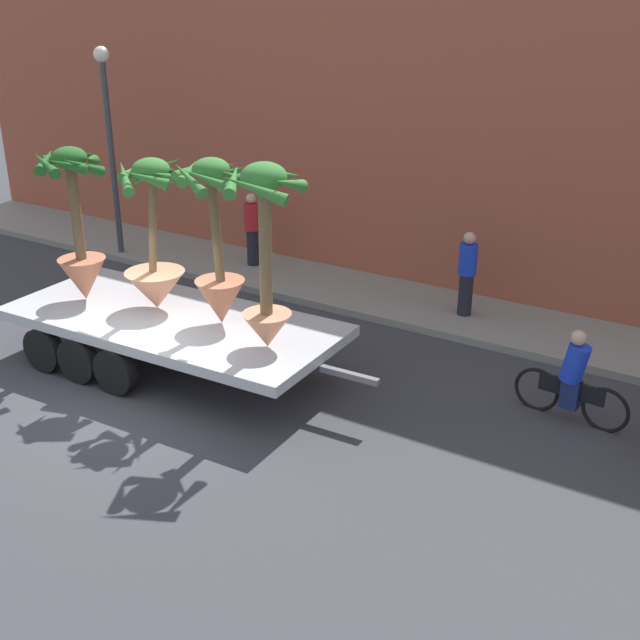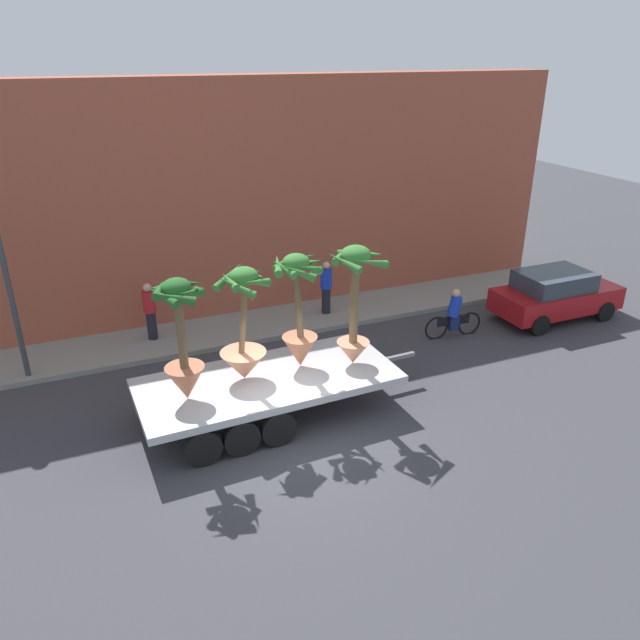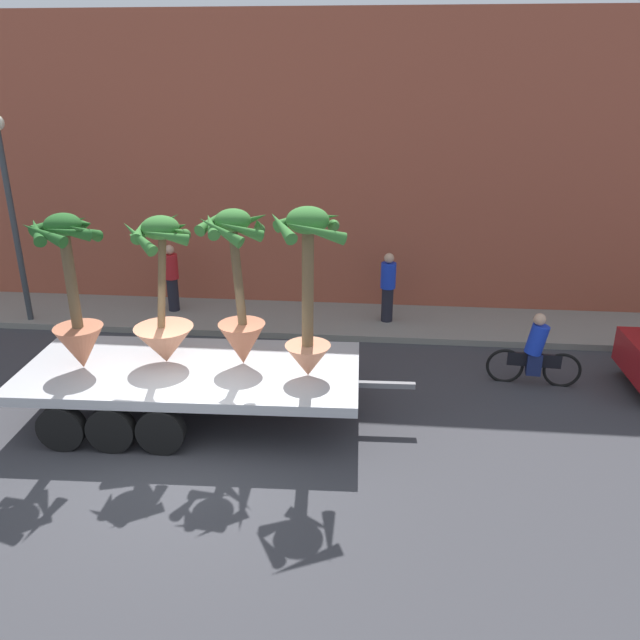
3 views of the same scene
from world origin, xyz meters
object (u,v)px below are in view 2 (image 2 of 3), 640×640
object	(u,v)px
pedestrian_far_left	(150,310)
street_lamp	(3,262)
flatbed_trailer	(259,387)
potted_palm_rear	(244,339)
potted_palm_extra	(183,348)
pedestrian_near_gate	(326,287)
potted_palm_middle	(298,317)
parked_car	(555,294)
cyclist	(454,316)
potted_palm_front	(355,304)

from	to	relation	value
pedestrian_far_left	street_lamp	size ratio (longest dim) A/B	0.35
flatbed_trailer	potted_palm_rear	bearing A→B (deg)	140.93
potted_palm_extra	pedestrian_near_gate	size ratio (longest dim) A/B	1.62
potted_palm_middle	pedestrian_near_gate	xyz separation A→B (m)	(2.63, 4.44, -1.21)
parked_car	street_lamp	xyz separation A→B (m)	(-15.36, 2.17, 2.41)
street_lamp	pedestrian_far_left	bearing A→B (deg)	15.99
potted_palm_extra	pedestrian_near_gate	world-z (taller)	potted_palm_extra
cyclist	pedestrian_near_gate	bearing A→B (deg)	136.21
potted_palm_rear	potted_palm_middle	world-z (taller)	potted_palm_middle
flatbed_trailer	potted_palm_front	xyz separation A→B (m)	(2.36, -0.11, 1.74)
potted_palm_front	pedestrian_far_left	size ratio (longest dim) A/B	1.72
cyclist	pedestrian_far_left	size ratio (longest dim) A/B	1.07
pedestrian_near_gate	flatbed_trailer	bearing A→B (deg)	-128.47
potted_palm_front	pedestrian_near_gate	distance (m)	5.21
potted_palm_middle	potted_palm_front	bearing A→B (deg)	-16.54
potted_palm_front	parked_car	xyz separation A→B (m)	(7.99, 1.90, -1.69)
pedestrian_near_gate	pedestrian_far_left	bearing A→B (deg)	177.66
potted_palm_rear	parked_car	distance (m)	10.76
potted_palm_middle	potted_palm_front	world-z (taller)	potted_palm_front
potted_palm_rear	pedestrian_near_gate	size ratio (longest dim) A/B	1.56
cyclist	street_lamp	world-z (taller)	street_lamp
potted_palm_rear	street_lamp	world-z (taller)	street_lamp
potted_palm_extra	street_lamp	size ratio (longest dim) A/B	0.57
potted_palm_extra	street_lamp	xyz separation A→B (m)	(-3.36, 4.15, 1.02)
potted_palm_front	street_lamp	size ratio (longest dim) A/B	0.61
flatbed_trailer	potted_palm_front	bearing A→B (deg)	-2.73
flatbed_trailer	potted_palm_middle	world-z (taller)	potted_palm_middle
potted_palm_front	street_lamp	bearing A→B (deg)	151.08
potted_palm_rear	potted_palm_middle	distance (m)	1.37
flatbed_trailer	potted_palm_rear	distance (m)	1.25
cyclist	pedestrian_far_left	distance (m)	8.85
potted_palm_extra	pedestrian_far_left	xyz separation A→B (m)	(-0.02, 5.11, -1.17)
potted_palm_rear	parked_car	xyz separation A→B (m)	(10.58, 1.60, -1.16)
flatbed_trailer	parked_car	size ratio (longest dim) A/B	1.74
potted_palm_front	parked_car	distance (m)	8.38
pedestrian_far_left	street_lamp	xyz separation A→B (m)	(-3.34, -0.96, 2.19)
potted_palm_rear	potted_palm_middle	bearing A→B (deg)	2.79
potted_palm_front	parked_car	world-z (taller)	potted_palm_front
potted_palm_middle	pedestrian_far_left	bearing A→B (deg)	120.83
potted_palm_front	potted_palm_extra	bearing A→B (deg)	-178.85
pedestrian_near_gate	potted_palm_middle	bearing A→B (deg)	-120.65
cyclist	pedestrian_near_gate	distance (m)	4.05
flatbed_trailer	pedestrian_far_left	xyz separation A→B (m)	(-1.68, 4.92, 0.27)
potted_palm_middle	street_lamp	bearing A→B (deg)	148.83
potted_palm_front	pedestrian_near_gate	bearing A→B (deg)	74.03
potted_palm_front	potted_palm_extra	xyz separation A→B (m)	(-4.01, -0.08, -0.30)
potted_palm_middle	cyclist	world-z (taller)	potted_palm_middle
potted_palm_front	pedestrian_far_left	distance (m)	6.61
pedestrian_far_left	parked_car	bearing A→B (deg)	-14.59
cyclist	pedestrian_near_gate	xyz separation A→B (m)	(-2.91, 2.79, 0.37)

